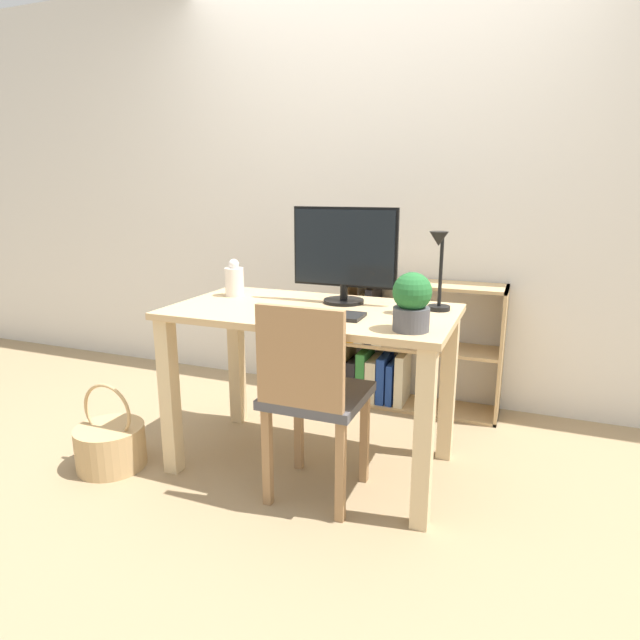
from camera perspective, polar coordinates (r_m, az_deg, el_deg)
ground_plane at (r=2.70m, az=-0.81°, el=-15.02°), size 10.00×10.00×0.00m
wall_back at (r=3.37m, az=6.21°, el=13.71°), size 8.00×0.05×2.60m
desk at (r=2.46m, az=-0.86°, el=-2.15°), size 1.28×0.72×0.78m
monitor at (r=2.51m, az=2.62°, el=7.32°), size 0.51×0.19×0.45m
keyboard at (r=2.29m, az=-0.07°, el=0.68°), size 0.38×0.14×0.02m
vase at (r=2.73m, az=-9.12°, el=4.21°), size 0.09×0.09×0.19m
desk_lamp at (r=2.35m, az=12.59°, el=5.88°), size 0.10×0.19×0.36m
potted_plant at (r=2.05m, az=9.77°, el=1.96°), size 0.15×0.15×0.23m
chair at (r=2.22m, az=-0.84°, el=-7.80°), size 0.40×0.40×0.88m
bookshelf at (r=3.30m, az=7.74°, el=-3.38°), size 0.93×0.28×0.77m
basket at (r=2.82m, az=-21.45°, el=-12.27°), size 0.32×0.32×0.42m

